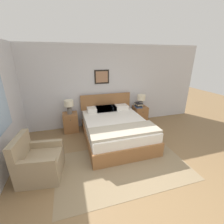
{
  "coord_description": "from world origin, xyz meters",
  "views": [
    {
      "loc": [
        -1.03,
        -1.75,
        2.24
      ],
      "look_at": [
        -0.03,
        1.64,
        0.92
      ],
      "focal_mm": 24.0,
      "sensor_mm": 36.0,
      "label": 1
    }
  ],
  "objects_px": {
    "bed": "(115,128)",
    "armchair": "(39,163)",
    "nightstand_by_door": "(140,114)",
    "nightstand_near_window": "(71,122)",
    "table_lamp_near_window": "(69,105)",
    "table_lamp_by_door": "(141,99)"
  },
  "relations": [
    {
      "from": "nightstand_near_window",
      "to": "table_lamp_near_window",
      "type": "bearing_deg",
      "value": -91.03
    },
    {
      "from": "armchair",
      "to": "nightstand_near_window",
      "type": "relative_size",
      "value": 1.47
    },
    {
      "from": "armchair",
      "to": "table_lamp_near_window",
      "type": "xyz_separation_m",
      "value": [
        0.67,
        1.76,
        0.58
      ]
    },
    {
      "from": "bed",
      "to": "armchair",
      "type": "xyz_separation_m",
      "value": [
        -1.86,
        -0.94,
        -0.03
      ]
    },
    {
      "from": "nightstand_near_window",
      "to": "table_lamp_near_window",
      "type": "xyz_separation_m",
      "value": [
        -0.0,
        -0.03,
        0.58
      ]
    },
    {
      "from": "armchair",
      "to": "nightstand_by_door",
      "type": "bearing_deg",
      "value": 128.38
    },
    {
      "from": "armchair",
      "to": "nightstand_by_door",
      "type": "xyz_separation_m",
      "value": [
        3.05,
        1.79,
        -0.0
      ]
    },
    {
      "from": "nightstand_by_door",
      "to": "table_lamp_by_door",
      "type": "xyz_separation_m",
      "value": [
        -0.0,
        -0.03,
        0.58
      ]
    },
    {
      "from": "bed",
      "to": "nightstand_by_door",
      "type": "relative_size",
      "value": 3.67
    },
    {
      "from": "nightstand_near_window",
      "to": "armchair",
      "type": "bearing_deg",
      "value": -110.48
    },
    {
      "from": "armchair",
      "to": "nightstand_by_door",
      "type": "height_order",
      "value": "armchair"
    },
    {
      "from": "table_lamp_near_window",
      "to": "table_lamp_by_door",
      "type": "xyz_separation_m",
      "value": [
        2.38,
        0.0,
        0.0
      ]
    },
    {
      "from": "nightstand_by_door",
      "to": "table_lamp_near_window",
      "type": "bearing_deg",
      "value": -179.33
    },
    {
      "from": "table_lamp_by_door",
      "to": "bed",
      "type": "bearing_deg",
      "value": -145.39
    },
    {
      "from": "bed",
      "to": "armchair",
      "type": "height_order",
      "value": "bed"
    },
    {
      "from": "table_lamp_near_window",
      "to": "table_lamp_by_door",
      "type": "height_order",
      "value": "same"
    },
    {
      "from": "armchair",
      "to": "nightstand_by_door",
      "type": "distance_m",
      "value": 3.54
    },
    {
      "from": "bed",
      "to": "table_lamp_by_door",
      "type": "relative_size",
      "value": 5.05
    },
    {
      "from": "bed",
      "to": "table_lamp_by_door",
      "type": "bearing_deg",
      "value": 34.61
    },
    {
      "from": "table_lamp_near_window",
      "to": "table_lamp_by_door",
      "type": "relative_size",
      "value": 1.0
    },
    {
      "from": "bed",
      "to": "nightstand_by_door",
      "type": "height_order",
      "value": "bed"
    },
    {
      "from": "table_lamp_near_window",
      "to": "table_lamp_by_door",
      "type": "bearing_deg",
      "value": 0.0
    }
  ]
}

